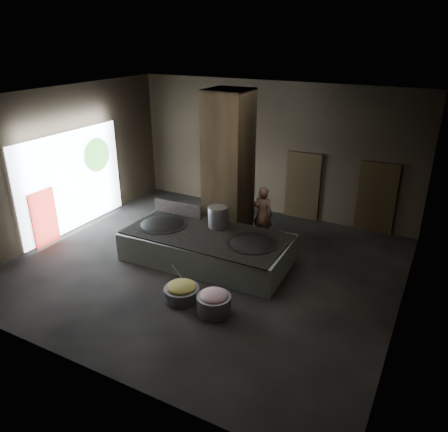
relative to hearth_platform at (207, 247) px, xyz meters
The scene contains 28 objects.
floor 0.54m from the hearth_platform, 66.50° to the right, with size 10.00×9.00×0.10m, color black.
ceiling 4.17m from the hearth_platform, 66.50° to the right, with size 10.00×9.00×0.10m, color black.
back_wall 4.65m from the hearth_platform, 88.35° to the left, with size 10.00×0.10×4.50m, color black.
front_wall 5.18m from the hearth_platform, 88.55° to the right, with size 10.00×0.10×4.50m, color black.
left_wall 5.27m from the hearth_platform, behind, with size 0.10×9.00×4.50m, color black.
right_wall 5.50m from the hearth_platform, ahead, with size 0.10×9.00×4.50m, color black.
pillar 2.47m from the hearth_platform, 96.25° to the left, with size 1.20×1.20×4.50m, color black.
hearth_platform is the anchor object (origin of this frame).
platform_cap 0.42m from the hearth_platform, 90.00° to the left, with size 4.46×2.14×0.03m, color black.
wok_left 1.49m from the hearth_platform, behind, with size 1.44×1.44×0.40m, color black.
wok_left_rim 1.51m from the hearth_platform, behind, with size 1.47×1.47×0.05m, color black.
wok_right 1.40m from the hearth_platform, ahead, with size 1.34×1.34×0.38m, color black.
wok_right_rim 1.42m from the hearth_platform, ahead, with size 1.37×1.37×0.05m, color black.
stock_pot 0.92m from the hearth_platform, 84.81° to the left, with size 0.55×0.55×0.59m, color #B5BABE.
splash_guard 1.75m from the hearth_platform, 152.65° to the left, with size 1.58×0.06×0.40m, color black.
cook 2.13m from the hearth_platform, 65.49° to the left, with size 0.63×0.41×1.73m, color brown.
veg_basin 2.03m from the hearth_platform, 77.50° to the right, with size 0.85×0.85×0.31m, color slate.
veg_fill 2.01m from the hearth_platform, 77.50° to the right, with size 0.70×0.70×0.22m, color #839E4C.
ladle 1.85m from the hearth_platform, 81.05° to the right, with size 0.03×0.03×0.67m, color #B5BABE.
meat_basin 2.50m from the hearth_platform, 56.30° to the right, with size 0.79×0.79×0.43m, color slate.
meat_fill 2.49m from the hearth_platform, 56.30° to the right, with size 0.66×0.66×0.25m, color #B46C7D.
doorway_near 4.43m from the hearth_platform, 72.39° to the left, with size 1.18×0.08×2.38m, color black.
doorway_near_glow 4.60m from the hearth_platform, 71.96° to the left, with size 0.81×0.04×1.93m, color #8C6647.
doorway_far 5.63m from the hearth_platform, 48.23° to the left, with size 1.18×0.08×2.38m, color black.
doorway_far_glow 5.55m from the hearth_platform, 50.87° to the left, with size 0.88×0.04×2.08m, color #8C6647.
left_opening 4.98m from the hearth_platform, behind, with size 0.04×4.20×3.10m, color white.
pavilion_sliver 4.97m from the hearth_platform, 163.80° to the right, with size 0.05×0.90×1.70m, color maroon.
tree_silhouette 5.16m from the hearth_platform, 167.85° to the left, with size 0.28×1.10×1.10m, color #194714.
Camera 1 is at (5.39, -9.06, 5.96)m, focal length 35.00 mm.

